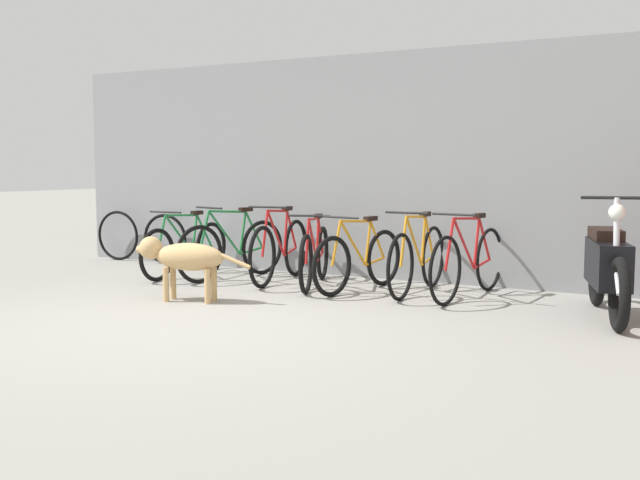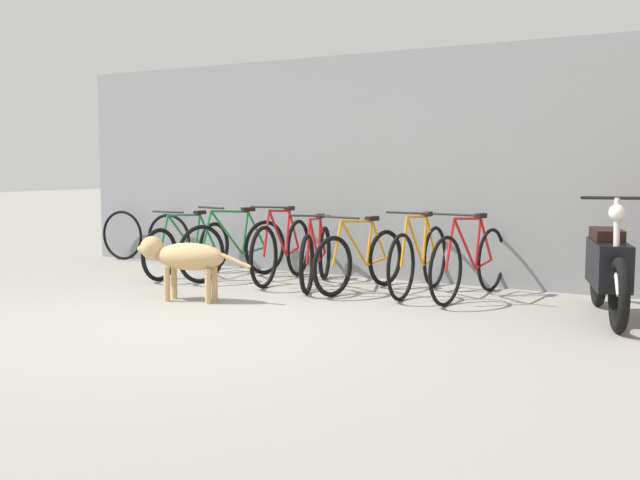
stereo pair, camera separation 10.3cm
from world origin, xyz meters
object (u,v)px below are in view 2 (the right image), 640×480
at_px(bicycle_1, 235,249).
at_px(bicycle_4, 360,260).
at_px(bicycle_2, 282,250).
at_px(bicycle_0, 189,248).
at_px(stray_dog, 183,257).
at_px(bicycle_6, 470,262).
at_px(motorcycle, 608,268).
at_px(bicycle_3, 316,256).
at_px(spare_tire_right, 122,235).
at_px(bicycle_5, 419,259).
at_px(spare_tire_left, 169,239).

bearing_deg(bicycle_1, bicycle_4, 101.24).
relative_size(bicycle_1, bicycle_2, 0.97).
bearing_deg(bicycle_0, bicycle_2, 94.64).
height_order(bicycle_2, stray_dog, bicycle_2).
height_order(bicycle_6, motorcycle, motorcycle).
height_order(bicycle_3, spare_tire_right, bicycle_3).
bearing_deg(bicycle_0, bicycle_5, 91.25).
relative_size(bicycle_0, bicycle_4, 1.09).
xyz_separation_m(bicycle_0, bicycle_1, (0.66, 0.06, 0.02)).
bearing_deg(bicycle_6, bicycle_0, -81.27).
relative_size(bicycle_3, stray_dog, 1.31).
bearing_deg(bicycle_4, bicycle_1, -81.82).
xyz_separation_m(bicycle_0, bicycle_3, (1.81, 0.03, 0.00)).
bearing_deg(bicycle_6, bicycle_4, -76.59).
bearing_deg(bicycle_5, stray_dog, -51.64).
relative_size(bicycle_0, bicycle_1, 1.04).
height_order(bicycle_4, stray_dog, bicycle_4).
xyz_separation_m(bicycle_3, spare_tire_right, (-3.66, 0.73, 0.01)).
xyz_separation_m(bicycle_2, spare_tire_left, (-2.27, 0.64, -0.02)).
bearing_deg(bicycle_0, spare_tire_right, -113.67).
height_order(bicycle_0, stray_dog, bicycle_0).
bearing_deg(bicycle_3, spare_tire_left, -123.36).
xyz_separation_m(bicycle_1, bicycle_5, (2.36, 0.06, 0.01)).
bearing_deg(bicycle_5, spare_tire_left, -99.72).
bearing_deg(spare_tire_right, motorcycle, -8.63).
distance_m(bicycle_3, bicycle_5, 1.21).
height_order(bicycle_0, spare_tire_right, bicycle_0).
bearing_deg(bicycle_1, bicycle_3, 102.29).
height_order(bicycle_1, spare_tire_left, bicycle_1).
relative_size(bicycle_6, spare_tire_right, 2.48).
xyz_separation_m(motorcycle, stray_dog, (-3.88, -1.15, -0.01)).
relative_size(bicycle_4, bicycle_6, 0.89).
relative_size(bicycle_2, bicycle_3, 1.05).
bearing_deg(bicycle_3, bicycle_5, 75.88).
distance_m(bicycle_6, spare_tire_right, 5.47).
bearing_deg(bicycle_6, spare_tire_right, -90.01).
distance_m(stray_dog, spare_tire_right, 3.67).
height_order(bicycle_3, bicycle_4, bicycle_3).
bearing_deg(spare_tire_right, spare_tire_left, 0.18).
distance_m(bicycle_2, bicycle_5, 1.72).
relative_size(stray_dog, spare_tire_right, 1.73).
relative_size(bicycle_2, bicycle_5, 1.02).
bearing_deg(stray_dog, bicycle_6, -159.95).
relative_size(bicycle_2, motorcycle, 0.95).
relative_size(bicycle_1, stray_dog, 1.33).
distance_m(bicycle_1, bicycle_3, 1.16).
height_order(bicycle_1, bicycle_5, bicycle_5).
relative_size(bicycle_4, spare_tire_left, 2.25).
xyz_separation_m(bicycle_6, spare_tire_left, (-4.56, 0.64, -0.02)).
height_order(bicycle_2, spare_tire_right, bicycle_2).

